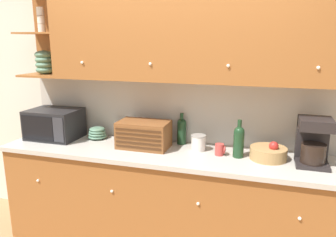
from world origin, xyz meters
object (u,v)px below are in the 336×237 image
second_wine_bottle (239,140)px  storage_canister (198,143)px  microwave (55,124)px  fruit_basket (268,153)px  mug (220,149)px  bowl_stack_on_counter (97,133)px  wine_bottle (182,130)px  coffee_maker (313,141)px  bread_box (144,134)px  wine_glass (117,126)px

second_wine_bottle → storage_canister: bearing=169.1°
microwave → fruit_basket: bearing=-0.2°
microwave → mug: bearing=-0.9°
bowl_stack_on_counter → wine_bottle: size_ratio=0.62×
microwave → second_wine_bottle: (1.81, -0.03, 0.00)m
coffee_maker → mug: bearing=-179.8°
bread_box → bowl_stack_on_counter: bearing=167.8°
microwave → bread_box: microwave is taller
mug → fruit_basket: size_ratio=0.33×
mug → storage_canister: bearing=161.7°
wine_bottle → fruit_basket: 0.81m
mug → fruit_basket: fruit_basket is taller
mug → coffee_maker: 0.74m
bowl_stack_on_counter → wine_glass: size_ratio=1.01×
fruit_basket → coffee_maker: (0.33, -0.02, 0.14)m
bowl_stack_on_counter → microwave: bearing=-166.2°
wine_bottle → second_wine_bottle: bearing=-21.0°
fruit_basket → coffee_maker: coffee_maker is taller
bread_box → mug: bearing=-0.8°
wine_glass → storage_canister: 0.86m
mug → second_wine_bottle: (0.15, -0.00, 0.10)m
bowl_stack_on_counter → second_wine_bottle: size_ratio=0.58×
microwave → mug: 1.66m
microwave → wine_glass: size_ratio=2.65×
wine_glass → storage_canister: size_ratio=1.31×
bread_box → wine_bottle: (0.30, 0.20, 0.02)m
second_wine_bottle → coffee_maker: (0.57, 0.00, 0.04)m
wine_glass → wine_bottle: (0.65, 0.02, 0.01)m
microwave → wine_glass: 0.63m
mug → second_wine_bottle: second_wine_bottle is taller
mug → bread_box: bearing=179.2°
bowl_stack_on_counter → storage_canister: 1.04m
wine_glass → bread_box: size_ratio=0.40×
bowl_stack_on_counter → coffee_maker: (1.96, -0.13, 0.13)m
second_wine_bottle → coffee_maker: coffee_maker is taller
wine_glass → bread_box: 0.39m
mug → second_wine_bottle: bearing=-0.6°
bowl_stack_on_counter → wine_glass: 0.21m
wine_bottle → bowl_stack_on_counter: bearing=-174.6°
bread_box → coffee_maker: size_ratio=1.22×
coffee_maker → microwave: bearing=179.4°
wine_bottle → coffee_maker: coffee_maker is taller
bread_box → fruit_basket: bearing=0.5°
bowl_stack_on_counter → storage_canister: bearing=-3.4°
wine_glass → wine_bottle: size_ratio=0.62×
bread_box → second_wine_bottle: size_ratio=1.43×
mug → fruit_basket: 0.40m
wine_glass → mug: bearing=-10.4°
fruit_basket → mug: bearing=-177.1°
storage_canister → mug: bearing=-18.3°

